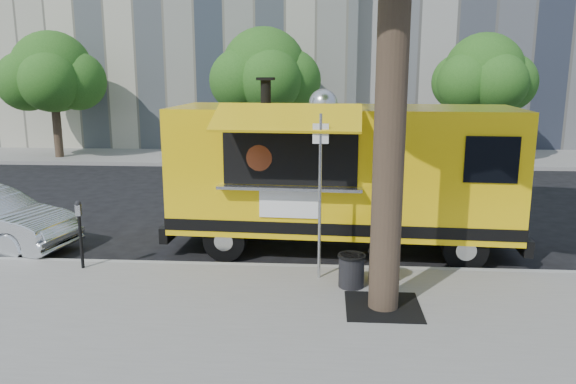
{
  "coord_description": "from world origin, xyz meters",
  "views": [
    {
      "loc": [
        1.64,
        -11.31,
        3.89
      ],
      "look_at": [
        0.88,
        0.0,
        1.41
      ],
      "focal_mm": 35.0,
      "sensor_mm": 36.0,
      "label": 1
    }
  ],
  "objects_px": {
    "far_tree_a": "(52,72)",
    "food_truck": "(340,172)",
    "parking_meter": "(80,226)",
    "far_tree_c": "(484,74)",
    "trash_bin_right": "(382,265)",
    "far_tree_b": "(264,71)",
    "sign_post": "(320,187)",
    "trash_bin_left": "(351,270)"
  },
  "relations": [
    {
      "from": "trash_bin_left",
      "to": "food_truck",
      "type": "bearing_deg",
      "value": 93.61
    },
    {
      "from": "far_tree_b",
      "to": "parking_meter",
      "type": "bearing_deg",
      "value": -98.1
    },
    {
      "from": "far_tree_a",
      "to": "parking_meter",
      "type": "height_order",
      "value": "far_tree_a"
    },
    {
      "from": "sign_post",
      "to": "food_truck",
      "type": "bearing_deg",
      "value": 78.96
    },
    {
      "from": "parking_meter",
      "to": "trash_bin_right",
      "type": "bearing_deg",
      "value": -3.6
    },
    {
      "from": "far_tree_c",
      "to": "sign_post",
      "type": "relative_size",
      "value": 1.74
    },
    {
      "from": "far_tree_a",
      "to": "trash_bin_left",
      "type": "relative_size",
      "value": 9.17
    },
    {
      "from": "far_tree_b",
      "to": "parking_meter",
      "type": "relative_size",
      "value": 4.12
    },
    {
      "from": "far_tree_c",
      "to": "trash_bin_left",
      "type": "xyz_separation_m",
      "value": [
        -5.88,
        -14.35,
        -3.26
      ]
    },
    {
      "from": "far_tree_a",
      "to": "parking_meter",
      "type": "distance_m",
      "value": 15.59
    },
    {
      "from": "food_truck",
      "to": "parking_meter",
      "type": "bearing_deg",
      "value": -155.71
    },
    {
      "from": "food_truck",
      "to": "trash_bin_right",
      "type": "height_order",
      "value": "food_truck"
    },
    {
      "from": "parking_meter",
      "to": "trash_bin_right",
      "type": "height_order",
      "value": "parking_meter"
    },
    {
      "from": "parking_meter",
      "to": "trash_bin_left",
      "type": "xyz_separation_m",
      "value": [
        5.12,
        -0.6,
        -0.52
      ]
    },
    {
      "from": "trash_bin_left",
      "to": "sign_post",
      "type": "bearing_deg",
      "value": 145.22
    },
    {
      "from": "far_tree_b",
      "to": "sign_post",
      "type": "distance_m",
      "value": 14.61
    },
    {
      "from": "food_truck",
      "to": "trash_bin_right",
      "type": "xyz_separation_m",
      "value": [
        0.71,
        -2.28,
        -1.27
      ]
    },
    {
      "from": "far_tree_b",
      "to": "trash_bin_left",
      "type": "xyz_separation_m",
      "value": [
        3.12,
        -14.65,
        -3.37
      ]
    },
    {
      "from": "parking_meter",
      "to": "food_truck",
      "type": "height_order",
      "value": "food_truck"
    },
    {
      "from": "sign_post",
      "to": "trash_bin_right",
      "type": "xyz_separation_m",
      "value": [
        1.12,
        -0.16,
        -1.38
      ]
    },
    {
      "from": "far_tree_a",
      "to": "food_truck",
      "type": "height_order",
      "value": "far_tree_a"
    },
    {
      "from": "trash_bin_left",
      "to": "far_tree_b",
      "type": "bearing_deg",
      "value": 102.03
    },
    {
      "from": "far_tree_b",
      "to": "trash_bin_left",
      "type": "bearing_deg",
      "value": -77.97
    },
    {
      "from": "trash_bin_left",
      "to": "trash_bin_right",
      "type": "xyz_separation_m",
      "value": [
        0.55,
        0.24,
        0.01
      ]
    },
    {
      "from": "far_tree_a",
      "to": "far_tree_b",
      "type": "height_order",
      "value": "far_tree_b"
    },
    {
      "from": "far_tree_c",
      "to": "trash_bin_right",
      "type": "bearing_deg",
      "value": -110.69
    },
    {
      "from": "far_tree_a",
      "to": "trash_bin_right",
      "type": "height_order",
      "value": "far_tree_a"
    },
    {
      "from": "food_truck",
      "to": "far_tree_c",
      "type": "bearing_deg",
      "value": 66.11
    },
    {
      "from": "far_tree_c",
      "to": "trash_bin_right",
      "type": "distance_m",
      "value": 15.43
    },
    {
      "from": "sign_post",
      "to": "parking_meter",
      "type": "relative_size",
      "value": 2.25
    },
    {
      "from": "sign_post",
      "to": "trash_bin_left",
      "type": "height_order",
      "value": "sign_post"
    },
    {
      "from": "far_tree_b",
      "to": "parking_meter",
      "type": "height_order",
      "value": "far_tree_b"
    },
    {
      "from": "far_tree_c",
      "to": "trash_bin_right",
      "type": "xyz_separation_m",
      "value": [
        -5.33,
        -14.11,
        -3.25
      ]
    },
    {
      "from": "far_tree_a",
      "to": "parking_meter",
      "type": "xyz_separation_m",
      "value": [
        7.0,
        -13.65,
        -2.79
      ]
    },
    {
      "from": "parking_meter",
      "to": "far_tree_a",
      "type": "bearing_deg",
      "value": 117.15
    },
    {
      "from": "far_tree_a",
      "to": "food_truck",
      "type": "distance_m",
      "value": 16.88
    },
    {
      "from": "food_truck",
      "to": "sign_post",
      "type": "bearing_deg",
      "value": -97.9
    },
    {
      "from": "far_tree_b",
      "to": "trash_bin_right",
      "type": "height_order",
      "value": "far_tree_b"
    },
    {
      "from": "far_tree_a",
      "to": "trash_bin_right",
      "type": "relative_size",
      "value": 8.98
    },
    {
      "from": "far_tree_a",
      "to": "far_tree_c",
      "type": "bearing_deg",
      "value": 0.32
    },
    {
      "from": "far_tree_a",
      "to": "far_tree_b",
      "type": "distance_m",
      "value": 9.01
    },
    {
      "from": "far_tree_a",
      "to": "sign_post",
      "type": "xyz_separation_m",
      "value": [
        11.55,
        -13.85,
        -1.93
      ]
    }
  ]
}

